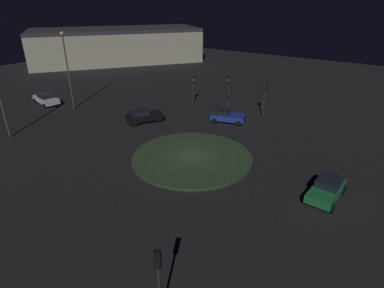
% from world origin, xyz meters
% --- Properties ---
extents(ground_plane, '(116.63, 116.63, 0.00)m').
position_xyz_m(ground_plane, '(0.00, 0.00, 0.00)').
color(ground_plane, black).
extents(roundabout_island, '(10.87, 10.87, 0.25)m').
position_xyz_m(roundabout_island, '(0.00, 0.00, 0.13)').
color(roundabout_island, '#2D4228').
rests_on(roundabout_island, ground_plane).
extents(car_white, '(2.63, 4.74, 1.45)m').
position_xyz_m(car_white, '(-1.63, -25.57, 0.75)').
color(car_white, white).
rests_on(car_white, ground_plane).
extents(car_black, '(4.42, 3.46, 1.52)m').
position_xyz_m(car_black, '(-4.14, -9.84, 0.79)').
color(car_black, black).
rests_on(car_black, ground_plane).
extents(car_blue, '(3.00, 4.23, 1.44)m').
position_xyz_m(car_blue, '(-9.84, -2.05, 0.73)').
color(car_blue, '#1E38A5').
rests_on(car_blue, ground_plane).
extents(car_green, '(4.07, 2.17, 1.40)m').
position_xyz_m(car_green, '(-0.58, 11.48, 0.74)').
color(car_green, '#1E7238').
rests_on(car_green, ground_plane).
extents(traffic_light_west, '(0.39, 0.35, 4.15)m').
position_xyz_m(traffic_light_west, '(-14.55, -4.54, 2.96)').
color(traffic_light_west, '#2D2D2D').
rests_on(traffic_light_west, ground_plane).
extents(traffic_light_southwest, '(0.39, 0.37, 3.84)m').
position_xyz_m(traffic_light_southwest, '(-12.98, -9.03, 2.75)').
color(traffic_light_southwest, '#2D2D2D').
rests_on(traffic_light_southwest, ground_plane).
extents(traffic_light_west_near, '(0.36, 0.31, 4.34)m').
position_xyz_m(traffic_light_west_near, '(-13.86, 0.66, 3.08)').
color(traffic_light_west_near, '#2D2D2D').
rests_on(traffic_light_west_near, ground_plane).
extents(traffic_light_northeast, '(0.40, 0.37, 3.90)m').
position_xyz_m(traffic_light_northeast, '(13.53, 7.89, 2.79)').
color(traffic_light_northeast, '#2D2D2D').
rests_on(traffic_light_northeast, ground_plane).
extents(streetlamp_south_near, '(0.45, 0.45, 9.60)m').
position_xyz_m(streetlamp_south_near, '(-2.54, -20.79, 5.73)').
color(streetlamp_south_near, '#4C4C51').
rests_on(streetlamp_south_near, ground_plane).
extents(store_building, '(37.08, 31.96, 7.20)m').
position_xyz_m(store_building, '(-29.15, -41.32, 3.60)').
color(store_building, '#B7B299').
rests_on(store_building, ground_plane).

